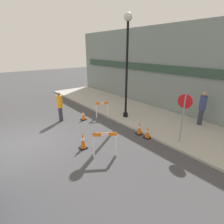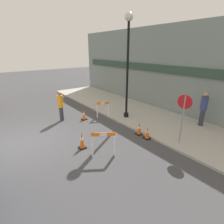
{
  "view_description": "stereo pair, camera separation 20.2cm",
  "coord_description": "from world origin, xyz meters",
  "px_view_note": "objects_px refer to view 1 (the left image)",
  "views": [
    {
      "loc": [
        7.81,
        -1.59,
        4.01
      ],
      "look_at": [
        1.29,
        3.64,
        1.0
      ],
      "focal_mm": 28.0,
      "sensor_mm": 36.0,
      "label": 1
    },
    {
      "loc": [
        7.94,
        -1.43,
        4.01
      ],
      "look_at": [
        1.29,
        3.64,
        1.0
      ],
      "focal_mm": 28.0,
      "sensor_mm": 36.0,
      "label": 2
    }
  ],
  "objects_px": {
    "person_worker": "(60,106)",
    "person_pedestrian": "(202,107)",
    "stop_sign": "(184,111)",
    "streetlamp_post": "(127,55)"
  },
  "relations": [
    {
      "from": "stop_sign",
      "to": "person_worker",
      "type": "xyz_separation_m",
      "value": [
        -5.87,
        -3.02,
        -0.63
      ]
    },
    {
      "from": "stop_sign",
      "to": "person_pedestrian",
      "type": "distance_m",
      "value": 2.68
    },
    {
      "from": "streetlamp_post",
      "to": "person_worker",
      "type": "xyz_separation_m",
      "value": [
        -2.07,
        -3.27,
        -2.79
      ]
    },
    {
      "from": "person_worker",
      "to": "person_pedestrian",
      "type": "xyz_separation_m",
      "value": [
        5.49,
        5.64,
        0.16
      ]
    },
    {
      "from": "streetlamp_post",
      "to": "person_worker",
      "type": "height_order",
      "value": "streetlamp_post"
    },
    {
      "from": "stop_sign",
      "to": "person_pedestrian",
      "type": "height_order",
      "value": "stop_sign"
    },
    {
      "from": "stop_sign",
      "to": "person_worker",
      "type": "height_order",
      "value": "stop_sign"
    },
    {
      "from": "streetlamp_post",
      "to": "person_pedestrian",
      "type": "height_order",
      "value": "streetlamp_post"
    },
    {
      "from": "stop_sign",
      "to": "person_worker",
      "type": "distance_m",
      "value": 6.63
    },
    {
      "from": "stop_sign",
      "to": "person_pedestrian",
      "type": "bearing_deg",
      "value": -93.01
    }
  ]
}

